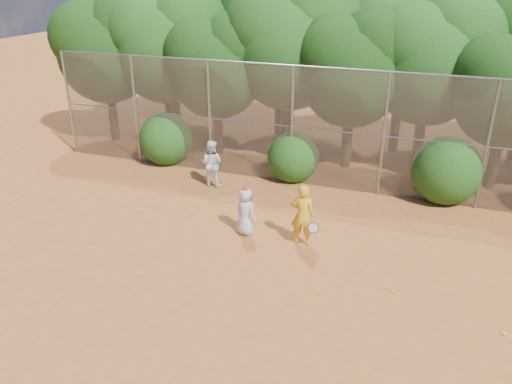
% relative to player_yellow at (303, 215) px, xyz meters
% --- Properties ---
extents(ground, '(80.00, 80.00, 0.00)m').
position_rel_player_yellow_xyz_m(ground, '(-0.49, -2.02, -0.86)').
color(ground, '#9B5223').
rests_on(ground, ground).
extents(fence_back, '(20.05, 0.09, 4.03)m').
position_rel_player_yellow_xyz_m(fence_back, '(-0.60, 3.98, 1.19)').
color(fence_back, gray).
rests_on(fence_back, ground).
extents(tree_0, '(4.38, 3.81, 6.00)m').
position_rel_player_yellow_xyz_m(tree_0, '(-9.93, 6.02, 3.07)').
color(tree_0, black).
rests_on(tree_0, ground).
extents(tree_1, '(4.64, 4.03, 6.35)m').
position_rel_player_yellow_xyz_m(tree_1, '(-7.43, 6.52, 3.30)').
color(tree_1, black).
rests_on(tree_1, ground).
extents(tree_2, '(3.99, 3.47, 5.47)m').
position_rel_player_yellow_xyz_m(tree_2, '(-4.93, 5.81, 2.72)').
color(tree_2, black).
rests_on(tree_2, ground).
extents(tree_3, '(4.89, 4.26, 6.70)m').
position_rel_player_yellow_xyz_m(tree_3, '(-2.42, 6.82, 3.53)').
color(tree_3, black).
rests_on(tree_3, ground).
extents(tree_4, '(4.19, 3.64, 5.73)m').
position_rel_player_yellow_xyz_m(tree_4, '(0.07, 6.21, 2.90)').
color(tree_4, black).
rests_on(tree_4, ground).
extents(tree_5, '(4.51, 3.92, 6.17)m').
position_rel_player_yellow_xyz_m(tree_5, '(2.57, 7.02, 3.19)').
color(tree_5, black).
rests_on(tree_5, ground).
extents(tree_6, '(3.86, 3.36, 5.29)m').
position_rel_player_yellow_xyz_m(tree_6, '(5.06, 6.01, 2.61)').
color(tree_6, black).
rests_on(tree_6, ground).
extents(tree_9, '(4.83, 4.20, 6.62)m').
position_rel_player_yellow_xyz_m(tree_9, '(-8.42, 8.82, 3.48)').
color(tree_9, black).
rests_on(tree_9, ground).
extents(tree_10, '(5.15, 4.48, 7.06)m').
position_rel_player_yellow_xyz_m(tree_10, '(-3.42, 9.02, 3.77)').
color(tree_10, black).
rests_on(tree_10, ground).
extents(tree_11, '(4.64, 4.03, 6.35)m').
position_rel_player_yellow_xyz_m(tree_11, '(1.57, 8.62, 3.30)').
color(tree_11, black).
rests_on(tree_11, ground).
extents(bush_0, '(2.00, 2.00, 2.00)m').
position_rel_player_yellow_xyz_m(bush_0, '(-6.49, 4.28, 0.14)').
color(bush_0, '#174010').
rests_on(bush_0, ground).
extents(bush_1, '(1.80, 1.80, 1.80)m').
position_rel_player_yellow_xyz_m(bush_1, '(-1.49, 4.28, 0.04)').
color(bush_1, '#174010').
rests_on(bush_1, ground).
extents(bush_2, '(2.20, 2.20, 2.20)m').
position_rel_player_yellow_xyz_m(bush_2, '(3.51, 4.28, 0.24)').
color(bush_2, '#174010').
rests_on(bush_2, ground).
extents(player_yellow, '(0.84, 0.54, 1.73)m').
position_rel_player_yellow_xyz_m(player_yellow, '(0.00, 0.00, 0.00)').
color(player_yellow, gold).
rests_on(player_yellow, ground).
extents(player_teen, '(0.80, 0.68, 1.42)m').
position_rel_player_yellow_xyz_m(player_teen, '(-1.63, 0.01, -0.16)').
color(player_teen, silver).
rests_on(player_teen, ground).
extents(player_white, '(0.85, 0.70, 1.60)m').
position_rel_player_yellow_xyz_m(player_white, '(-3.93, 2.81, -0.06)').
color(player_white, white).
rests_on(player_white, ground).
extents(ball_0, '(0.07, 0.07, 0.07)m').
position_rel_player_yellow_xyz_m(ball_0, '(2.57, -1.43, -0.83)').
color(ball_0, yellow).
rests_on(ball_0, ground).
extents(ball_1, '(0.07, 0.07, 0.07)m').
position_rel_player_yellow_xyz_m(ball_1, '(3.29, 1.13, -0.83)').
color(ball_1, yellow).
rests_on(ball_1, ground).
extents(ball_2, '(0.07, 0.07, 0.07)m').
position_rel_player_yellow_xyz_m(ball_2, '(4.85, -2.16, -0.83)').
color(ball_2, yellow).
rests_on(ball_2, ground).
extents(ball_3, '(0.07, 0.07, 0.07)m').
position_rel_player_yellow_xyz_m(ball_3, '(0.93, -2.05, -0.83)').
color(ball_3, yellow).
rests_on(ball_3, ground).
extents(ball_4, '(0.07, 0.07, 0.07)m').
position_rel_player_yellow_xyz_m(ball_4, '(2.53, 2.10, -0.83)').
color(ball_4, yellow).
rests_on(ball_4, ground).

